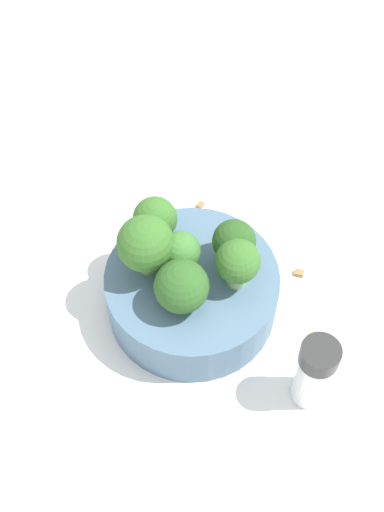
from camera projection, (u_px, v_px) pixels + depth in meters
ground_plane at (192, 306)px, 0.65m from camera, size 3.00×3.00×0.00m
bowl at (192, 292)px, 0.63m from camera, size 0.15×0.15×0.05m
broccoli_floret_0 at (182, 287)px, 0.58m from camera, size 0.05×0.05×0.05m
broccoli_floret_1 at (234, 242)px, 0.60m from camera, size 0.04×0.04×0.05m
broccoli_floret_2 at (182, 251)px, 0.59m from camera, size 0.03×0.03×0.05m
broccoli_floret_3 at (238, 263)px, 0.59m from camera, size 0.04×0.04×0.05m
broccoli_floret_4 at (146, 244)px, 0.59m from camera, size 0.05×0.05×0.06m
broccoli_floret_5 at (155, 220)px, 0.61m from camera, size 0.04×0.04×0.05m
pepper_shaker at (314, 372)px, 0.57m from camera, size 0.03×0.03×0.08m
almond_crumb_0 at (200, 204)px, 0.72m from camera, size 0.01×0.01×0.01m
almond_crumb_1 at (315, 336)px, 0.63m from camera, size 0.01×0.01×0.01m
almond_crumb_2 at (235, 227)px, 0.70m from camera, size 0.01×0.01×0.01m
almond_crumb_3 at (299, 272)px, 0.67m from camera, size 0.01×0.01×0.01m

